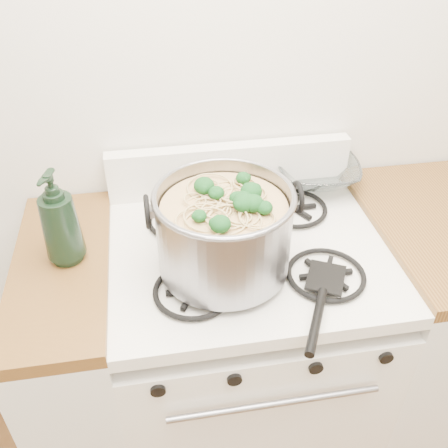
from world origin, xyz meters
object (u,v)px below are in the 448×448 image
gas_range (245,356)px  spatula (326,276)px  glass_bowl (317,176)px  stock_pot (224,232)px  bottle (59,218)px

gas_range → spatula: (0.16, -0.17, 0.50)m
spatula → glass_bowl: size_ratio=2.94×
stock_pot → spatula: size_ratio=1.20×
stock_pot → spatula: stock_pot is taller
stock_pot → glass_bowl: stock_pot is taller
gas_range → stock_pot: size_ratio=2.49×
spatula → stock_pot: bearing=-174.7°
gas_range → bottle: 0.78m
glass_bowl → bottle: size_ratio=0.40×
spatula → glass_bowl: glass_bowl is taller
glass_bowl → stock_pot: bearing=-135.5°
gas_range → stock_pot: 0.61m
glass_bowl → bottle: bottle is taller
spatula → glass_bowl: 0.47m
gas_range → spatula: bearing=-47.8°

